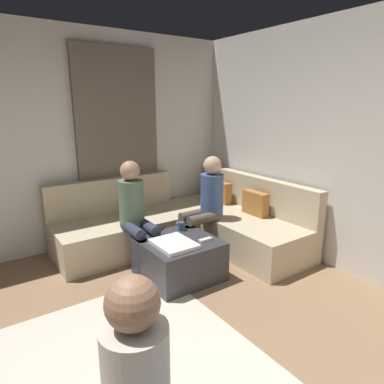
% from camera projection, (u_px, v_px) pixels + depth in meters
% --- Properties ---
extents(wall_left, '(0.12, 6.00, 2.70)m').
position_uv_depth(wall_left, '(6.00, 146.00, 3.82)').
color(wall_left, silver).
rests_on(wall_left, ground_plane).
extents(curtain_panel, '(0.06, 1.10, 2.50)m').
position_uv_depth(curtain_panel, '(119.00, 147.00, 4.48)').
color(curtain_panel, '#726659').
rests_on(curtain_panel, ground_plane).
extents(sectional_couch, '(2.10, 2.55, 0.87)m').
position_uv_depth(sectional_couch, '(188.00, 224.00, 4.45)').
color(sectional_couch, '#C6B593').
rests_on(sectional_couch, ground_plane).
extents(ottoman, '(0.76, 0.76, 0.42)m').
position_uv_depth(ottoman, '(179.00, 258.00, 3.64)').
color(ottoman, '#333338').
rests_on(ottoman, ground_plane).
extents(folded_blanket, '(0.44, 0.36, 0.04)m').
position_uv_depth(folded_blanket, '(174.00, 244.00, 3.43)').
color(folded_blanket, white).
rests_on(folded_blanket, ottoman).
extents(coffee_mug, '(0.08, 0.08, 0.10)m').
position_uv_depth(coffee_mug, '(181.00, 226.00, 3.85)').
color(coffee_mug, '#334C72').
rests_on(coffee_mug, ottoman).
extents(game_remote, '(0.05, 0.15, 0.02)m').
position_uv_depth(game_remote, '(206.00, 240.00, 3.56)').
color(game_remote, white).
rests_on(game_remote, ottoman).
extents(person_on_couch_back, '(0.30, 0.60, 1.20)m').
position_uv_depth(person_on_couch_back, '(206.00, 201.00, 4.14)').
color(person_on_couch_back, brown).
rests_on(person_on_couch_back, ground_plane).
extents(person_on_couch_side, '(0.60, 0.30, 1.20)m').
position_uv_depth(person_on_couch_side, '(135.00, 210.00, 3.79)').
color(person_on_couch_side, '#2D3347').
rests_on(person_on_couch_side, ground_plane).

